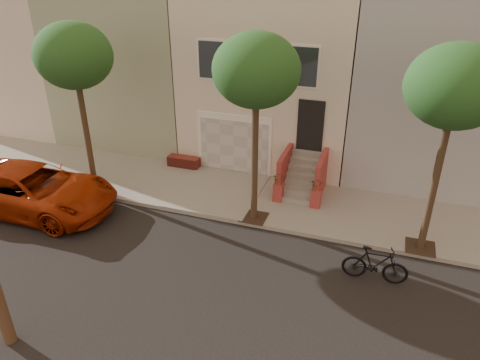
% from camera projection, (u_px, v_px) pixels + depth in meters
% --- Properties ---
extents(ground, '(90.00, 90.00, 0.00)m').
position_uv_depth(ground, '(180.00, 284.00, 12.72)').
color(ground, black).
rests_on(ground, ground).
extents(sidewalk, '(40.00, 3.70, 0.15)m').
position_uv_depth(sidewalk, '(240.00, 196.00, 17.19)').
color(sidewalk, gray).
rests_on(sidewalk, ground).
extents(house_row, '(33.10, 11.70, 7.00)m').
position_uv_depth(house_row, '(281.00, 69.00, 20.47)').
color(house_row, beige).
rests_on(house_row, sidewalk).
extents(tree_left, '(2.70, 2.57, 6.30)m').
position_uv_depth(tree_left, '(74.00, 57.00, 15.19)').
color(tree_left, '#2D2116').
rests_on(tree_left, sidewalk).
extents(tree_mid, '(2.70, 2.57, 6.30)m').
position_uv_depth(tree_mid, '(256.00, 72.00, 13.31)').
color(tree_mid, '#2D2116').
rests_on(tree_mid, sidewalk).
extents(tree_right, '(2.70, 2.57, 6.30)m').
position_uv_depth(tree_right, '(456.00, 88.00, 11.73)').
color(tree_right, '#2D2116').
rests_on(tree_right, sidewalk).
extents(pickup_truck, '(6.09, 2.91, 1.68)m').
position_uv_depth(pickup_truck, '(33.00, 190.00, 16.02)').
color(pickup_truck, '#8C2105').
rests_on(pickup_truck, ground).
extents(motorcycle, '(1.87, 0.61, 1.11)m').
position_uv_depth(motorcycle, '(375.00, 264.00, 12.64)').
color(motorcycle, black).
rests_on(motorcycle, ground).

